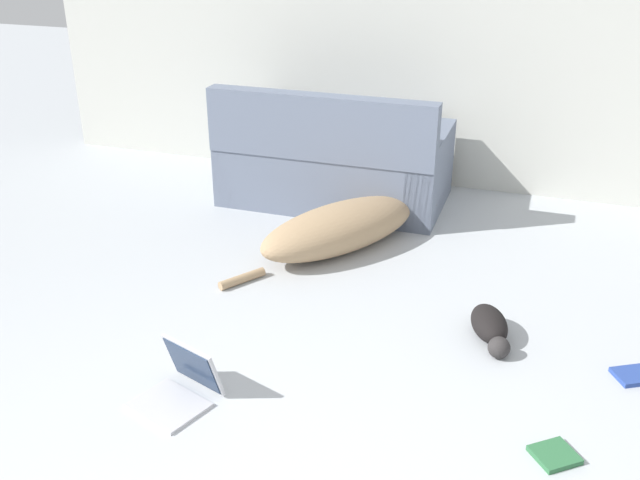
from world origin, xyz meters
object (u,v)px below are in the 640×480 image
couch (334,165)px  book_green (555,455)px  book_blue (634,376)px  dog (351,224)px  laptop_open (183,382)px  cat (490,327)px

couch → book_green: 2.95m
couch → book_blue: bearing=140.5°
dog → laptop_open: 1.83m
dog → book_green: dog is taller
dog → laptop_open: (-0.27, -1.81, -0.06)m
book_blue → cat: bearing=170.0°
couch → laptop_open: couch is taller
laptop_open → book_blue: size_ratio=1.86×
cat → dog: bearing=-152.2°
dog → laptop_open: size_ratio=3.74×
dog → book_blue: bearing=-87.1°
laptop_open → book_green: bearing=23.9°
dog → cat: 1.33m
cat → book_green: (0.36, -0.81, -0.06)m
dog → book_green: bearing=-107.8°
dog → cat: dog is taller
cat → couch: bearing=-160.9°
couch → dog: 0.80m
dog → book_blue: size_ratio=6.95×
cat → laptop_open: laptop_open is taller
cat → book_blue: size_ratio=2.13×
cat → book_blue: cat is taller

